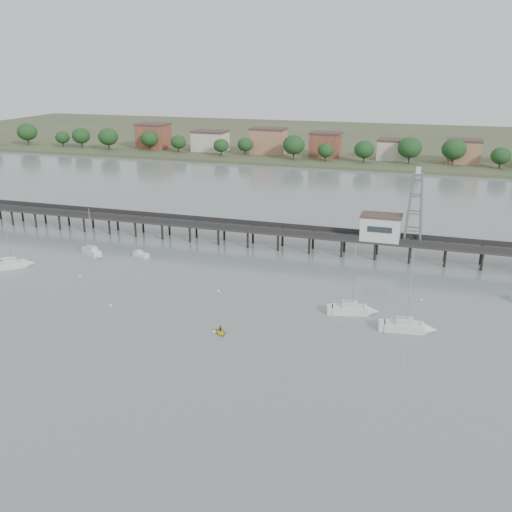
# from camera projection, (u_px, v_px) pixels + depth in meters

# --- Properties ---
(ground_plane) EXTENTS (500.00, 500.00, 0.00)m
(ground_plane) POSITION_uv_depth(u_px,v_px,m) (133.00, 384.00, 73.17)
(ground_plane) COLOR slate
(ground_plane) RESTS_ON ground
(pier) EXTENTS (150.00, 5.00, 5.50)m
(pier) POSITION_uv_depth(u_px,v_px,m) (265.00, 230.00, 126.12)
(pier) COLOR #2D2823
(pier) RESTS_ON ground
(pier_building) EXTENTS (8.40, 5.40, 5.30)m
(pier_building) POSITION_uv_depth(u_px,v_px,m) (381.00, 227.00, 118.13)
(pier_building) COLOR silver
(pier_building) RESTS_ON ground
(lattice_tower) EXTENTS (3.20, 3.20, 15.50)m
(lattice_tower) POSITION_uv_depth(u_px,v_px,m) (415.00, 209.00, 114.86)
(lattice_tower) COLOR slate
(lattice_tower) RESTS_ON ground
(sailboat_a) EXTENTS (7.08, 6.66, 12.52)m
(sailboat_a) POSITION_uv_depth(u_px,v_px,m) (16.00, 264.00, 114.37)
(sailboat_a) COLOR silver
(sailboat_a) RESTS_ON ground
(sailboat_d) EXTENTS (8.25, 3.48, 13.23)m
(sailboat_d) POSITION_uv_depth(u_px,v_px,m) (412.00, 327.00, 87.19)
(sailboat_d) COLOR silver
(sailboat_d) RESTS_ON ground
(sailboat_c) EXTENTS (8.03, 4.14, 12.79)m
(sailboat_c) POSITION_uv_depth(u_px,v_px,m) (357.00, 310.00, 93.29)
(sailboat_c) COLOR silver
(sailboat_c) RESTS_ON ground
(sailboat_b) EXTENTS (6.52, 4.59, 10.73)m
(sailboat_b) POSITION_uv_depth(u_px,v_px,m) (94.00, 253.00, 120.82)
(sailboat_b) COLOR silver
(sailboat_b) RESTS_ON ground
(white_tender) EXTENTS (3.92, 2.63, 1.41)m
(white_tender) POSITION_uv_depth(u_px,v_px,m) (141.00, 255.00, 120.60)
(white_tender) COLOR silver
(white_tender) RESTS_ON ground
(yellow_dinghy) EXTENTS (1.85, 1.64, 2.70)m
(yellow_dinghy) POSITION_uv_depth(u_px,v_px,m) (221.00, 333.00, 86.71)
(yellow_dinghy) COLOR yellow
(yellow_dinghy) RESTS_ON ground
(dinghy_occupant) EXTENTS (0.65, 1.19, 0.27)m
(dinghy_occupant) POSITION_uv_depth(u_px,v_px,m) (221.00, 333.00, 86.71)
(dinghy_occupant) COLOR black
(dinghy_occupant) RESTS_ON ground
(mooring_buoys) EXTENTS (63.72, 22.82, 0.39)m
(mooring_buoys) POSITION_uv_depth(u_px,v_px,m) (206.00, 299.00, 98.84)
(mooring_buoys) COLOR #F2EDBC
(mooring_buoys) RESTS_ON ground
(far_shore) EXTENTS (500.00, 170.00, 10.40)m
(far_shore) POSITION_uv_depth(u_px,v_px,m) (366.00, 141.00, 289.11)
(far_shore) COLOR #475133
(far_shore) RESTS_ON ground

